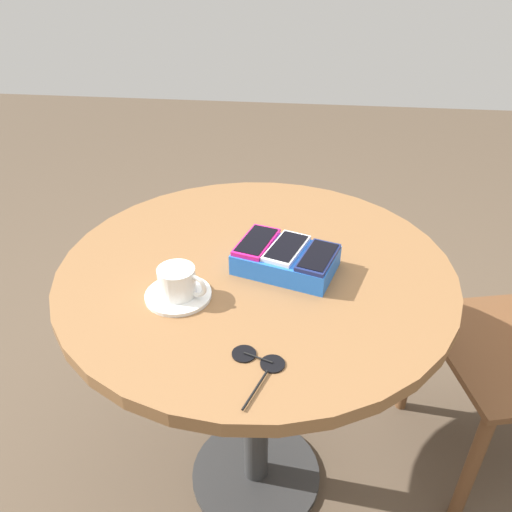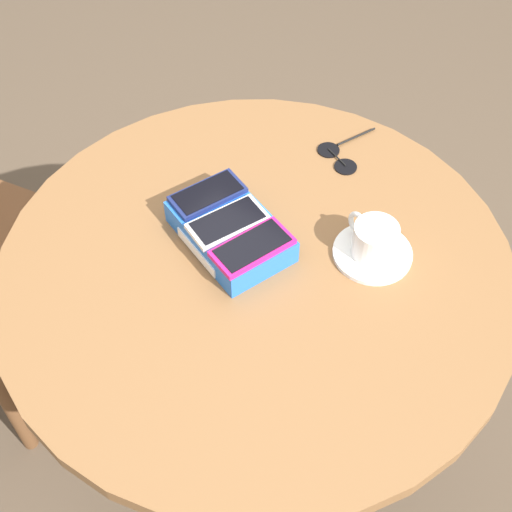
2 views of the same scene
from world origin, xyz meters
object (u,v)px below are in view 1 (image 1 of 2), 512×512
object	(u,v)px
round_table	(256,312)
phone_box	(286,260)
phone_navy	(318,257)
coffee_cup	(178,281)
phone_magenta	(256,242)
sunglasses	(258,362)
saucer	(178,295)
phone_white	(286,248)

from	to	relation	value
round_table	phone_box	size ratio (longest dim) A/B	3.66
phone_navy	coffee_cup	world-z (taller)	coffee_cup
phone_magenta	sunglasses	bearing A→B (deg)	97.28
phone_box	saucer	distance (m)	0.24
sunglasses	phone_box	bearing A→B (deg)	-95.41
phone_box	coffee_cup	size ratio (longest dim) A/B	2.33
saucer	phone_magenta	bearing A→B (deg)	-133.76
round_table	phone_white	world-z (taller)	phone_white
round_table	saucer	size ratio (longest dim) A/B	6.49
round_table	phone_magenta	world-z (taller)	phone_magenta
phone_navy	phone_box	bearing A→B (deg)	-18.75
phone_white	phone_magenta	world-z (taller)	same
phone_magenta	round_table	bearing A→B (deg)	94.96
phone_white	sunglasses	bearing A→B (deg)	84.67
phone_navy	phone_white	size ratio (longest dim) A/B	0.97
phone_navy	phone_magenta	bearing A→B (deg)	-18.53
phone_white	sunglasses	world-z (taller)	phone_white
phone_box	saucer	bearing A→B (deg)	30.90
phone_navy	coffee_cup	distance (m)	0.29
saucer	sunglasses	distance (m)	0.24
phone_white	phone_magenta	xyz separation A→B (m)	(0.07, -0.02, 0.00)
phone_white	coffee_cup	distance (m)	0.24
phone_box	coffee_cup	xyz separation A→B (m)	(0.20, 0.12, 0.02)
phone_box	sunglasses	size ratio (longest dim) A/B	1.64
phone_white	phone_magenta	size ratio (longest dim) A/B	0.99
phone_magenta	coffee_cup	world-z (taller)	coffee_cup
phone_navy	phone_white	world-z (taller)	same
round_table	phone_white	distance (m)	0.20
phone_white	sunglasses	distance (m)	0.30
round_table	coffee_cup	xyz separation A→B (m)	(0.14, 0.14, 0.18)
round_table	phone_white	xyz separation A→B (m)	(-0.07, 0.01, 0.19)
round_table	saucer	world-z (taller)	saucer
coffee_cup	sunglasses	size ratio (longest dim) A/B	0.70
phone_box	saucer	world-z (taller)	phone_box
round_table	coffee_cup	world-z (taller)	coffee_cup
phone_box	phone_navy	xyz separation A→B (m)	(-0.07, 0.02, 0.03)
round_table	phone_navy	world-z (taller)	phone_navy
phone_box	sunglasses	bearing A→B (deg)	84.59
round_table	phone_magenta	bearing A→B (deg)	-85.04
phone_box	sunglasses	xyz separation A→B (m)	(0.03, 0.29, -0.02)
saucer	sunglasses	xyz separation A→B (m)	(-0.18, 0.16, -0.00)
phone_navy	phone_white	distance (m)	0.07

